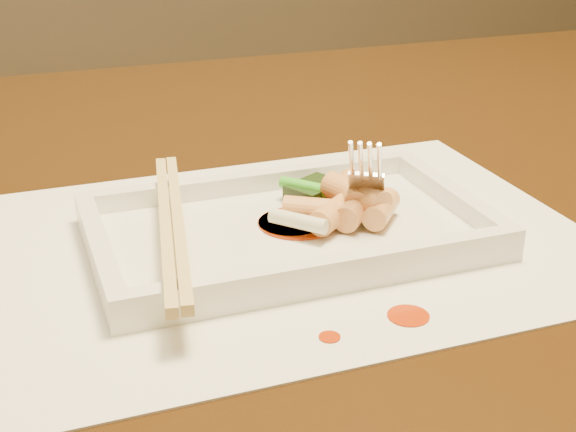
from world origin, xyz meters
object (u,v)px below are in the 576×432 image
object	(u,v)px
chopstick_a	(165,223)
table	(285,304)
fork	(376,105)
placemat	(288,241)
plate_base	(288,235)

from	to	relation	value
chopstick_a	table	bearing A→B (deg)	37.84
table	fork	size ratio (longest dim) A/B	10.00
fork	table	bearing A→B (deg)	121.69
table	fork	distance (m)	0.20
placemat	chopstick_a	size ratio (longest dim) A/B	1.80
placemat	plate_base	bearing A→B (deg)	-116.57
chopstick_a	plate_base	bearing A→B (deg)	0.00
placemat	fork	size ratio (longest dim) A/B	2.86
table	chopstick_a	distance (m)	0.19
plate_base	chopstick_a	world-z (taller)	chopstick_a
table	fork	world-z (taller)	fork
fork	placemat	bearing A→B (deg)	-165.58
table	chopstick_a	xyz separation A→B (m)	(-0.11, -0.09, 0.13)
plate_base	placemat	bearing A→B (deg)	63.43
table	plate_base	size ratio (longest dim) A/B	5.38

